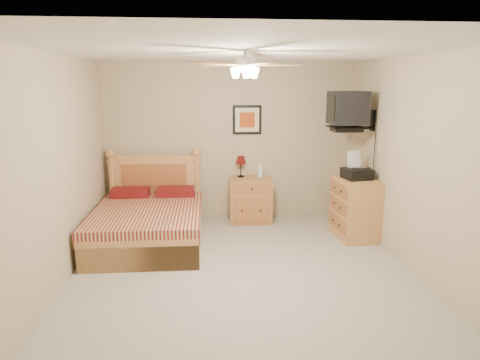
{
  "coord_description": "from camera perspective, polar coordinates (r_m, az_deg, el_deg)",
  "views": [
    {
      "loc": [
        -0.43,
        -4.59,
        2.16
      ],
      "look_at": [
        0.04,
        0.9,
        0.94
      ],
      "focal_mm": 32.0,
      "sensor_mm": 36.0,
      "label": 1
    }
  ],
  "objects": [
    {
      "name": "wall_right",
      "position": [
        5.28,
        22.62,
        1.62
      ],
      "size": [
        0.04,
        4.5,
        2.5
      ],
      "primitive_type": "cube",
      "color": "tan",
      "rests_on": "ground"
    },
    {
      "name": "ceiling_fan",
      "position": [
        4.42,
        0.72,
        15.11
      ],
      "size": [
        1.14,
        1.14,
        0.28
      ],
      "primitive_type": null,
      "color": "silver",
      "rests_on": "ceiling"
    },
    {
      "name": "dresser",
      "position": [
        6.38,
        15.12,
        -3.61
      ],
      "size": [
        0.55,
        0.76,
        0.87
      ],
      "primitive_type": "cube",
      "rotation": [
        0.0,
        0.0,
        0.06
      ],
      "color": "tan",
      "rests_on": "ground"
    },
    {
      "name": "framed_picture",
      "position": [
        6.88,
        0.95,
        8.03
      ],
      "size": [
        0.46,
        0.04,
        0.46
      ],
      "primitive_type": "cube",
      "color": "black",
      "rests_on": "wall_back"
    },
    {
      "name": "magazine_lower",
      "position": [
        6.45,
        14.27,
        0.7
      ],
      "size": [
        0.2,
        0.27,
        0.02
      ],
      "primitive_type": "imported",
      "rotation": [
        0.0,
        0.0,
        -0.05
      ],
      "color": "#B6AB94",
      "rests_on": "dresser"
    },
    {
      "name": "wall_tv",
      "position": [
        6.33,
        15.43,
        8.92
      ],
      "size": [
        0.56,
        0.46,
        0.58
      ],
      "primitive_type": null,
      "color": "black",
      "rests_on": "wall_right"
    },
    {
      "name": "bed",
      "position": [
        5.97,
        -12.28,
        -2.83
      ],
      "size": [
        1.45,
        1.89,
        1.22
      ],
      "primitive_type": null,
      "rotation": [
        0.0,
        0.0,
        -0.01
      ],
      "color": "#C47B4C",
      "rests_on": "ground"
    },
    {
      "name": "wall_left",
      "position": [
        4.94,
        -23.34,
        0.86
      ],
      "size": [
        0.04,
        4.5,
        2.5
      ],
      "primitive_type": "cube",
      "color": "tan",
      "rests_on": "ground"
    },
    {
      "name": "magazine_upper",
      "position": [
        6.45,
        14.47,
        0.89
      ],
      "size": [
        0.23,
        0.29,
        0.02
      ],
      "primitive_type": "imported",
      "rotation": [
        0.0,
        0.0,
        0.17
      ],
      "color": "gray",
      "rests_on": "magazine_lower"
    },
    {
      "name": "ceiling",
      "position": [
        4.63,
        0.47,
        16.73
      ],
      "size": [
        4.0,
        4.5,
        0.04
      ],
      "primitive_type": "cube",
      "color": "white",
      "rests_on": "ground"
    },
    {
      "name": "fax_machine",
      "position": [
        6.22,
        15.4,
        1.88
      ],
      "size": [
        0.42,
        0.43,
        0.38
      ],
      "primitive_type": null,
      "rotation": [
        0.0,
        0.0,
        0.16
      ],
      "color": "black",
      "rests_on": "dresser"
    },
    {
      "name": "wall_back",
      "position": [
        6.92,
        -1.31,
        4.97
      ],
      "size": [
        4.0,
        0.04,
        2.5
      ],
      "primitive_type": "cube",
      "color": "tan",
      "rests_on": "ground"
    },
    {
      "name": "floor",
      "position": [
        5.1,
        0.42,
        -12.56
      ],
      "size": [
        4.5,
        4.5,
        0.0
      ],
      "primitive_type": "plane",
      "color": "#9E9A8F",
      "rests_on": "ground"
    },
    {
      "name": "nightstand",
      "position": [
        6.88,
        1.41,
        -2.64
      ],
      "size": [
        0.69,
        0.53,
        0.72
      ],
      "primitive_type": "cube",
      "rotation": [
        0.0,
        0.0,
        -0.05
      ],
      "color": "#A05F36",
      "rests_on": "ground"
    },
    {
      "name": "table_lamp",
      "position": [
        6.84,
        0.11,
        1.83
      ],
      "size": [
        0.23,
        0.23,
        0.34
      ],
      "primitive_type": null,
      "rotation": [
        0.0,
        0.0,
        0.28
      ],
      "color": "#520C0A",
      "rests_on": "nightstand"
    },
    {
      "name": "wall_front",
      "position": [
        2.55,
        5.22,
        -8.47
      ],
      "size": [
        4.0,
        0.04,
        2.5
      ],
      "primitive_type": "cube",
      "color": "tan",
      "rests_on": "ground"
    },
    {
      "name": "lotion_bottle",
      "position": [
        6.82,
        2.75,
        1.33
      ],
      "size": [
        0.09,
        0.09,
        0.24
      ],
      "primitive_type": "imported",
      "rotation": [
        0.0,
        0.0,
        -0.0
      ],
      "color": "white",
      "rests_on": "nightstand"
    }
  ]
}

